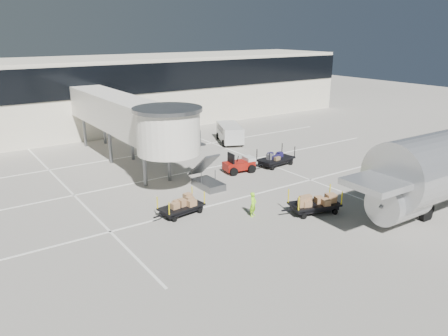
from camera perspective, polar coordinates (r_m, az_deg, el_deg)
The scene contains 10 objects.
ground at distance 29.04m, azimuth 5.64°, elevation -4.83°, with size 140.00×140.00×0.00m, color #AFA99C.
lane_markings at distance 35.89m, azimuth -4.78°, elevation -0.36°, with size 40.00×30.00×0.02m.
terminal at distance 53.63m, azimuth -15.79°, elevation 9.52°, with size 64.00×12.11×15.20m.
jet_bridge at distance 35.99m, azimuth -11.90°, elevation 6.40°, with size 5.70×20.40×6.03m.
baggage_tug at distance 35.39m, azimuth 2.06°, elevation 0.43°, with size 2.67×1.90×1.66m.
suitcase_cart at distance 37.30m, azimuth 6.77°, elevation 1.13°, with size 4.05×1.94×1.56m.
box_cart_near at distance 28.18m, azimuth 11.99°, elevation -4.58°, with size 3.90×2.36×1.50m.
box_cart_far at distance 27.40m, azimuth -5.52°, elevation -5.03°, with size 3.52×1.75×1.35m.
ground_worker at distance 27.02m, azimuth 3.82°, elevation -4.75°, with size 0.57×0.37×1.56m, color #97FD1A.
minivan at distance 44.82m, azimuth 0.72°, elevation 4.78°, with size 3.72×5.18×1.83m.
Camera 1 is at (-17.46, -20.41, 11.03)m, focal length 35.00 mm.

